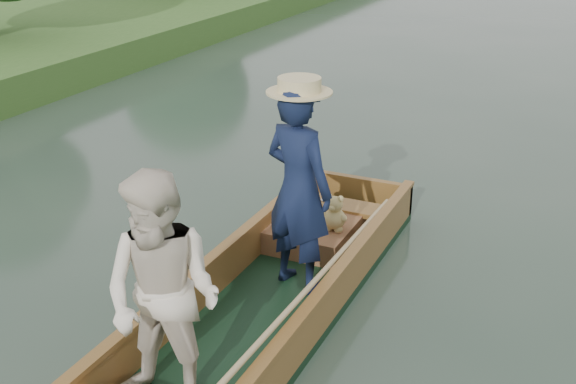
% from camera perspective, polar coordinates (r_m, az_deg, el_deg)
% --- Properties ---
extents(ground, '(120.00, 120.00, 0.00)m').
position_cam_1_polar(ground, '(5.83, -2.51, -10.75)').
color(ground, '#283D30').
rests_on(ground, ground).
extents(punt, '(1.14, 5.00, 1.87)m').
position_cam_1_polar(punt, '(5.42, -3.37, -6.09)').
color(punt, black).
rests_on(punt, ground).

